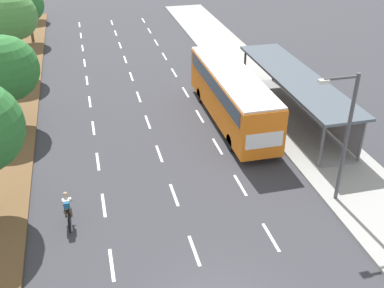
{
  "coord_description": "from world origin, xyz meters",
  "views": [
    {
      "loc": [
        -3.66,
        -10.66,
        13.75
      ],
      "look_at": [
        1.6,
        10.55,
        1.2
      ],
      "focal_mm": 43.28,
      "sensor_mm": 36.0,
      "label": 1
    }
  ],
  "objects": [
    {
      "name": "bus_shelter",
      "position": [
        9.53,
        14.2,
        1.87
      ],
      "size": [
        2.9,
        12.98,
        2.86
      ],
      "color": "gray",
      "rests_on": "sidewalk_right"
    },
    {
      "name": "median_strip",
      "position": [
        -8.3,
        20.0,
        0.06
      ],
      "size": [
        2.6,
        52.0,
        0.12
      ],
      "primitive_type": "cube",
      "color": "brown",
      "rests_on": "ground"
    },
    {
      "name": "lane_divider_center",
      "position": [
        0.0,
        18.12,
        0.0
      ],
      "size": [
        0.14,
        47.25,
        0.01
      ],
      "color": "white",
      "rests_on": "ground"
    },
    {
      "name": "bus",
      "position": [
        5.25,
        14.85,
        2.07
      ],
      "size": [
        2.54,
        11.29,
        3.37
      ],
      "color": "orange",
      "rests_on": "ground"
    },
    {
      "name": "cyclist",
      "position": [
        -5.11,
        6.77,
        0.79
      ],
      "size": [
        0.46,
        1.82,
        1.71
      ],
      "color": "black",
      "rests_on": "ground"
    },
    {
      "name": "lane_divider_left",
      "position": [
        -3.5,
        18.12,
        0.0
      ],
      "size": [
        0.14,
        47.25,
        0.01
      ],
      "color": "white",
      "rests_on": "ground"
    },
    {
      "name": "median_tree_fifth",
      "position": [
        -8.06,
        35.58,
        3.54
      ],
      "size": [
        3.13,
        3.13,
        4.99
      ],
      "color": "brown",
      "rests_on": "median_strip"
    },
    {
      "name": "lane_divider_right",
      "position": [
        3.5,
        18.12,
        0.0
      ],
      "size": [
        0.14,
        47.25,
        0.01
      ],
      "color": "white",
      "rests_on": "ground"
    },
    {
      "name": "sidewalk_right",
      "position": [
        9.25,
        20.0,
        0.07
      ],
      "size": [
        4.5,
        52.0,
        0.15
      ],
      "primitive_type": "cube",
      "color": "#9E9E99",
      "rests_on": "ground"
    },
    {
      "name": "median_tree_third",
      "position": [
        -8.2,
        17.61,
        3.84
      ],
      "size": [
        3.99,
        3.99,
        5.73
      ],
      "color": "brown",
      "rests_on": "median_strip"
    },
    {
      "name": "streetlight",
      "position": [
        7.42,
        5.47,
        3.89
      ],
      "size": [
        1.91,
        0.24,
        6.5
      ],
      "color": "#4C4C51",
      "rests_on": "sidewalk_right"
    },
    {
      "name": "median_tree_fourth",
      "position": [
        -8.32,
        26.59,
        4.76
      ],
      "size": [
        3.6,
        3.6,
        6.46
      ],
      "color": "brown",
      "rests_on": "median_strip"
    }
  ]
}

